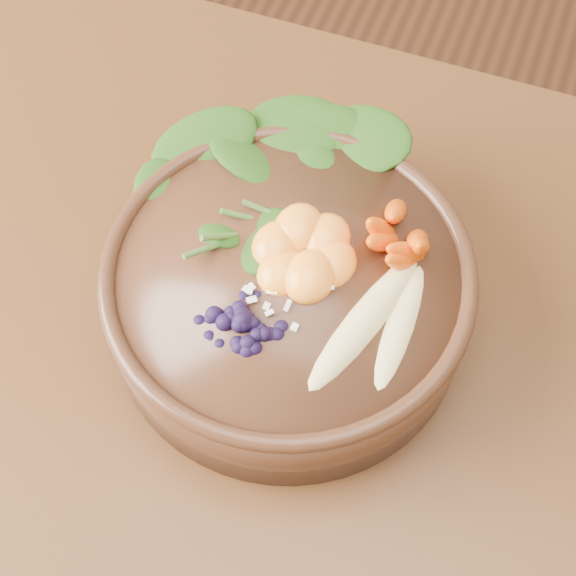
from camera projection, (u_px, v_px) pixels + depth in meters
name	position (u px, v px, depth m)	size (l,w,h in m)	color
stoneware_bowl	(288.00, 295.00, 0.57)	(0.26, 0.26, 0.07)	#462919
kale_heap	(288.00, 174.00, 0.56)	(0.17, 0.15, 0.04)	#20460F
carrot_cluster	(407.00, 205.00, 0.52)	(0.05, 0.05, 0.07)	#EE4E02
banana_halves	(384.00, 314.00, 0.51)	(0.07, 0.14, 0.02)	#E0CC84
mandarin_cluster	(304.00, 243.00, 0.53)	(0.07, 0.08, 0.03)	orange
blueberry_pile	(241.00, 314.00, 0.50)	(0.12, 0.09, 0.04)	black
coconut_flakes	(274.00, 286.00, 0.53)	(0.08, 0.06, 0.01)	white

